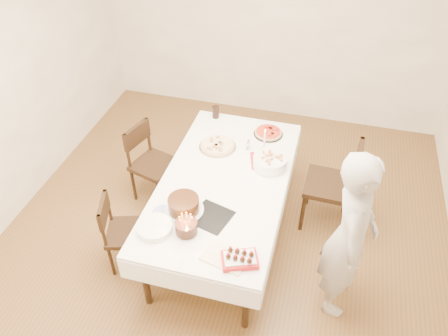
% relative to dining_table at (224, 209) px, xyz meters
% --- Properties ---
extents(floor, '(5.00, 5.00, 0.00)m').
position_rel_dining_table_xyz_m(floor, '(0.02, -0.08, -0.38)').
color(floor, brown).
rests_on(floor, ground).
extents(wall_back, '(4.50, 0.04, 2.70)m').
position_rel_dining_table_xyz_m(wall_back, '(0.02, 2.42, 0.98)').
color(wall_back, '#F6E8CF').
rests_on(wall_back, floor).
extents(dining_table, '(1.82, 2.40, 0.75)m').
position_rel_dining_table_xyz_m(dining_table, '(0.00, 0.00, 0.00)').
color(dining_table, white).
rests_on(dining_table, floor).
extents(chair_right_savory, '(0.54, 0.54, 1.01)m').
position_rel_dining_table_xyz_m(chair_right_savory, '(0.96, 0.47, 0.13)').
color(chair_right_savory, black).
rests_on(chair_right_savory, floor).
extents(chair_left_savory, '(0.57, 0.57, 0.89)m').
position_rel_dining_table_xyz_m(chair_left_savory, '(-0.87, 0.37, 0.07)').
color(chair_left_savory, black).
rests_on(chair_left_savory, floor).
extents(chair_left_dessert, '(0.52, 0.52, 0.80)m').
position_rel_dining_table_xyz_m(chair_left_dessert, '(-0.77, -0.55, 0.03)').
color(chair_left_dessert, black).
rests_on(chair_left_dessert, floor).
extents(person, '(0.40, 0.60, 1.63)m').
position_rel_dining_table_xyz_m(person, '(1.15, -0.45, 0.44)').
color(person, '#B4AEA9').
rests_on(person, floor).
extents(pizza_white, '(0.46, 0.46, 0.04)m').
position_rel_dining_table_xyz_m(pizza_white, '(-0.19, 0.46, 0.40)').
color(pizza_white, beige).
rests_on(pizza_white, dining_table).
extents(pizza_pepperoni, '(0.37, 0.37, 0.04)m').
position_rel_dining_table_xyz_m(pizza_pepperoni, '(0.26, 0.82, 0.40)').
color(pizza_pepperoni, red).
rests_on(pizza_pepperoni, dining_table).
extents(red_placemat, '(0.33, 0.33, 0.01)m').
position_rel_dining_table_xyz_m(red_placemat, '(0.31, 0.38, 0.38)').
color(red_placemat, '#B21E1E').
rests_on(red_placemat, dining_table).
extents(pasta_bowl, '(0.37, 0.37, 0.10)m').
position_rel_dining_table_xyz_m(pasta_bowl, '(0.37, 0.31, 0.44)').
color(pasta_bowl, white).
rests_on(pasta_bowl, dining_table).
extents(taper_candle, '(0.07, 0.07, 0.30)m').
position_rel_dining_table_xyz_m(taper_candle, '(0.27, 0.49, 0.53)').
color(taper_candle, white).
rests_on(taper_candle, dining_table).
extents(shaker_pair, '(0.10, 0.10, 0.09)m').
position_rel_dining_table_xyz_m(shaker_pair, '(0.11, 0.51, 0.42)').
color(shaker_pair, white).
rests_on(shaker_pair, dining_table).
extents(cola_glass, '(0.09, 0.09, 0.14)m').
position_rel_dining_table_xyz_m(cola_glass, '(-0.36, 0.98, 0.44)').
color(cola_glass, black).
rests_on(cola_glass, dining_table).
extents(layer_cake, '(0.44, 0.44, 0.13)m').
position_rel_dining_table_xyz_m(layer_cake, '(-0.23, -0.46, 0.44)').
color(layer_cake, '#371D0D').
rests_on(layer_cake, dining_table).
extents(cake_board, '(0.38, 0.38, 0.01)m').
position_rel_dining_table_xyz_m(cake_board, '(0.02, -0.47, 0.38)').
color(cake_board, black).
rests_on(cake_board, dining_table).
extents(birthday_cake, '(0.21, 0.21, 0.17)m').
position_rel_dining_table_xyz_m(birthday_cake, '(-0.13, -0.69, 0.47)').
color(birthday_cake, '#35160E').
rests_on(birthday_cake, dining_table).
extents(strawberry_box, '(0.32, 0.27, 0.07)m').
position_rel_dining_table_xyz_m(strawberry_box, '(0.36, -0.86, 0.41)').
color(strawberry_box, '#A91318').
rests_on(strawberry_box, dining_table).
extents(box_lid, '(0.38, 0.30, 0.03)m').
position_rel_dining_table_xyz_m(box_lid, '(0.24, -0.85, 0.38)').
color(box_lid, beige).
rests_on(box_lid, dining_table).
extents(plate_stack, '(0.38, 0.38, 0.06)m').
position_rel_dining_table_xyz_m(plate_stack, '(-0.39, -0.73, 0.40)').
color(plate_stack, white).
rests_on(plate_stack, dining_table).
extents(china_plate, '(0.23, 0.23, 0.01)m').
position_rel_dining_table_xyz_m(china_plate, '(-0.40, -0.54, 0.38)').
color(china_plate, white).
rests_on(china_plate, dining_table).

